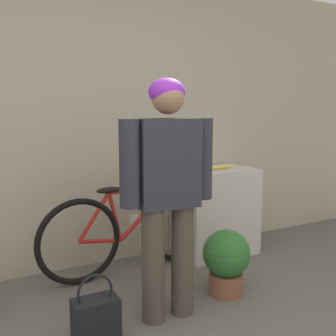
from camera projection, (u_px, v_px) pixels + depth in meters
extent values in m
cube|color=#B7AD99|center=(72.00, 120.00, 3.34)|extent=(8.00, 0.06, 2.60)
cube|color=white|center=(134.00, 221.00, 3.71)|extent=(0.08, 0.01, 0.12)
cube|color=beige|center=(215.00, 211.00, 3.81)|extent=(0.74, 0.49, 0.83)
cylinder|color=#4C4238|center=(153.00, 266.00, 2.57)|extent=(0.15, 0.15, 0.76)
cylinder|color=#4C4238|center=(182.00, 260.00, 2.67)|extent=(0.15, 0.15, 0.76)
cube|color=#2D2D38|center=(168.00, 163.00, 2.52)|extent=(0.41, 0.21, 0.57)
cylinder|color=#2D2D38|center=(130.00, 164.00, 2.39)|extent=(0.13, 0.13, 0.54)
cylinder|color=#2D2D38|center=(203.00, 159.00, 2.64)|extent=(0.13, 0.13, 0.54)
sphere|color=#A37556|center=(168.00, 98.00, 2.46)|extent=(0.21, 0.21, 0.21)
ellipsoid|color=purple|center=(167.00, 92.00, 2.46)|extent=(0.24, 0.22, 0.18)
torus|color=black|center=(79.00, 242.00, 3.12)|extent=(0.71, 0.10, 0.70)
torus|color=black|center=(179.00, 223.00, 3.62)|extent=(0.71, 0.10, 0.70)
cylinder|color=red|center=(100.00, 241.00, 3.22)|extent=(0.37, 0.06, 0.09)
cylinder|color=red|center=(94.00, 217.00, 3.16)|extent=(0.30, 0.06, 0.39)
cylinder|color=red|center=(115.00, 217.00, 3.26)|extent=(0.13, 0.04, 0.43)
cylinder|color=red|center=(145.00, 213.00, 3.41)|extent=(0.50, 0.08, 0.44)
cylinder|color=red|center=(140.00, 190.00, 3.35)|extent=(0.57, 0.08, 0.05)
cylinder|color=red|center=(174.00, 206.00, 3.56)|extent=(0.15, 0.04, 0.36)
cylinder|color=red|center=(170.00, 184.00, 3.51)|extent=(0.07, 0.04, 0.08)
cylinder|color=red|center=(172.00, 180.00, 3.52)|extent=(0.06, 0.46, 0.02)
ellipsoid|color=black|center=(109.00, 190.00, 3.20)|extent=(0.23, 0.10, 0.05)
ellipsoid|color=#EAD64C|center=(218.00, 167.00, 3.71)|extent=(0.15, 0.04, 0.04)
ellipsoid|color=#EAD64C|center=(208.00, 168.00, 3.68)|extent=(0.14, 0.09, 0.04)
ellipsoid|color=#EAD64C|center=(226.00, 166.00, 3.78)|extent=(0.14, 0.09, 0.04)
sphere|color=brown|center=(203.00, 168.00, 3.67)|extent=(0.02, 0.02, 0.02)
cube|color=black|center=(96.00, 320.00, 2.36)|extent=(0.27, 0.16, 0.27)
torus|color=black|center=(95.00, 292.00, 2.34)|extent=(0.22, 0.02, 0.22)
cylinder|color=brown|center=(226.00, 283.00, 2.99)|extent=(0.26, 0.26, 0.17)
sphere|color=#2D6B2D|center=(226.00, 253.00, 2.96)|extent=(0.36, 0.36, 0.36)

